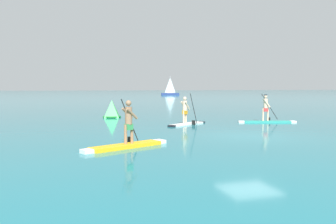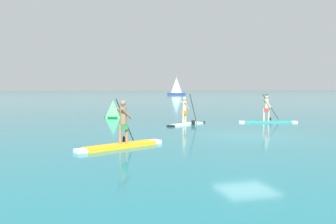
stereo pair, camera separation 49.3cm
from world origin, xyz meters
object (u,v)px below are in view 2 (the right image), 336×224
object	(u,v)px
paddleboarder_near_left	(122,139)
paddleboarder_far_right	(268,116)
paddleboarder_mid_center	(186,118)
race_marker_buoy	(113,110)
sailboat_right_horizon	(176,92)

from	to	relation	value
paddleboarder_near_left	paddleboarder_far_right	xyz separation A→B (m)	(10.09, 6.70, 0.08)
paddleboarder_mid_center	paddleboarder_far_right	size ratio (longest dim) A/B	0.82
paddleboarder_mid_center	paddleboarder_near_left	bearing A→B (deg)	-158.60
race_marker_buoy	sailboat_right_horizon	bearing A→B (deg)	69.09
paddleboarder_near_left	paddleboarder_mid_center	xyz separation A→B (m)	(4.82, 6.83, 0.08)
sailboat_right_horizon	race_marker_buoy	bearing A→B (deg)	-98.58
paddleboarder_mid_center	race_marker_buoy	world-z (taller)	paddleboarder_mid_center
paddleboarder_far_right	race_marker_buoy	bearing A→B (deg)	160.88
paddleboarder_near_left	sailboat_right_horizon	xyz separation A→B (m)	(27.47, 81.34, 0.39)
paddleboarder_near_left	paddleboarder_far_right	size ratio (longest dim) A/B	0.96
paddleboarder_far_right	sailboat_right_horizon	world-z (taller)	sailboat_right_horizon
paddleboarder_far_right	paddleboarder_near_left	bearing A→B (deg)	-129.40
sailboat_right_horizon	paddleboarder_mid_center	bearing A→B (deg)	-94.58
race_marker_buoy	sailboat_right_horizon	distance (m)	73.09
paddleboarder_far_right	race_marker_buoy	xyz separation A→B (m)	(-8.71, 6.36, 0.17)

